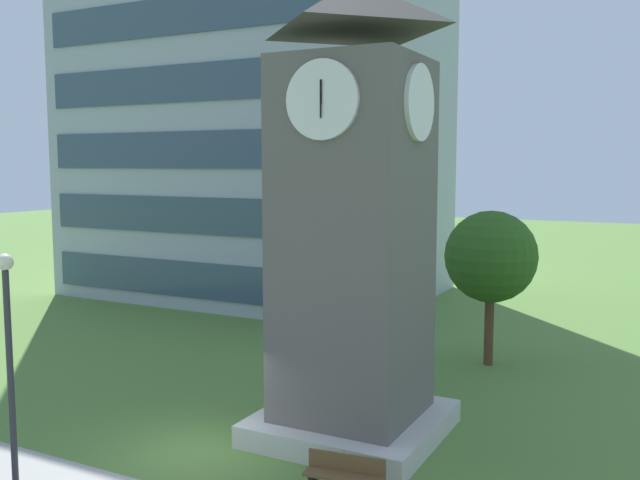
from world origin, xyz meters
The scene contains 6 objects.
ground_plane centered at (0.00, 0.00, 0.00)m, with size 160.00×160.00×0.00m, color #567F38.
office_building centered at (-10.73, 19.92, 11.20)m, with size 19.25×12.74×22.40m.
clock_tower centered at (3.01, 2.96, 5.39)m, with size 4.67×4.67×11.94m.
park_bench centered at (4.33, -0.30, 0.46)m, with size 1.84×0.70×0.88m.
street_lamp centered at (-2.03, -3.74, 3.39)m, with size 0.36×0.36×5.41m.
tree_by_building centered at (4.67, 11.21, 3.97)m, with size 3.32×3.32×5.65m.
Camera 1 is at (10.60, -13.53, 7.29)m, focal length 38.87 mm.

